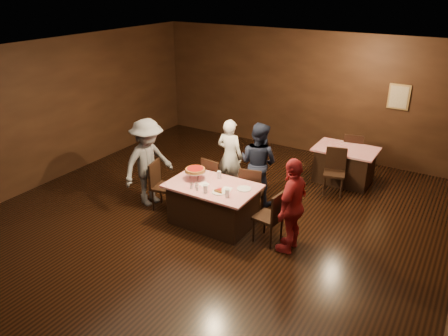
% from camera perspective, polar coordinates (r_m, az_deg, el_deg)
% --- Properties ---
extents(room, '(10.00, 10.04, 3.02)m').
position_cam_1_polar(room, '(6.69, -5.01, 6.24)').
color(room, black).
rests_on(room, ground).
extents(main_table, '(1.60, 1.00, 0.77)m').
position_cam_1_polar(main_table, '(7.87, -1.47, -4.77)').
color(main_table, '#AD0B18').
rests_on(main_table, ground).
extents(back_table, '(1.30, 0.90, 0.77)m').
position_cam_1_polar(back_table, '(9.84, 15.43, 0.39)').
color(back_table, '#A90B1E').
rests_on(back_table, ground).
extents(chair_far_left, '(0.46, 0.46, 0.95)m').
position_cam_1_polar(chair_far_left, '(8.58, -1.03, -1.54)').
color(chair_far_left, black).
rests_on(chair_far_left, ground).
extents(chair_far_right, '(0.51, 0.51, 0.95)m').
position_cam_1_polar(chair_far_right, '(8.23, 3.69, -2.77)').
color(chair_far_right, black).
rests_on(chair_far_right, ground).
extents(chair_end_left, '(0.50, 0.50, 0.95)m').
position_cam_1_polar(chair_end_left, '(8.41, -7.81, -2.34)').
color(chair_end_left, black).
rests_on(chair_end_left, ground).
extents(chair_end_right, '(0.46, 0.46, 0.95)m').
position_cam_1_polar(chair_end_right, '(7.36, 5.79, -6.26)').
color(chair_end_right, black).
rests_on(chair_end_right, ground).
extents(chair_back_near, '(0.51, 0.51, 0.95)m').
position_cam_1_polar(chair_back_near, '(9.18, 14.22, -0.57)').
color(chair_back_near, black).
rests_on(chair_back_near, ground).
extents(chair_back_far, '(0.49, 0.49, 0.95)m').
position_cam_1_polar(chair_back_far, '(10.34, 16.46, 1.98)').
color(chair_back_far, black).
rests_on(chair_back_far, ground).
extents(diner_white_jacket, '(0.57, 0.38, 1.56)m').
position_cam_1_polar(diner_white_jacket, '(8.91, 0.77, 1.58)').
color(diner_white_jacket, white).
rests_on(diner_white_jacket, ground).
extents(diner_navy_hoodie, '(0.85, 0.69, 1.63)m').
position_cam_1_polar(diner_navy_hoodie, '(8.51, 4.51, 0.67)').
color(diner_navy_hoodie, '#181D32').
rests_on(diner_navy_hoodie, ground).
extents(diner_grey_knit, '(0.84, 1.22, 1.74)m').
position_cam_1_polar(diner_grey_knit, '(8.49, -9.87, 0.70)').
color(diner_grey_knit, '#5E5E63').
rests_on(diner_grey_knit, ground).
extents(diner_red_shirt, '(0.39, 0.95, 1.62)m').
position_cam_1_polar(diner_red_shirt, '(7.03, 8.91, -4.87)').
color(diner_red_shirt, '#A92429').
rests_on(diner_red_shirt, ground).
extents(pizza_stand, '(0.38, 0.38, 0.22)m').
position_cam_1_polar(pizza_stand, '(7.86, -3.78, -0.26)').
color(pizza_stand, black).
rests_on(pizza_stand, main_table).
extents(plate_with_slice, '(0.25, 0.25, 0.06)m').
position_cam_1_polar(plate_with_slice, '(7.42, -0.63, -3.04)').
color(plate_with_slice, white).
rests_on(plate_with_slice, main_table).
extents(plate_empty, '(0.25, 0.25, 0.01)m').
position_cam_1_polar(plate_empty, '(7.55, 2.63, -2.72)').
color(plate_empty, white).
rests_on(plate_empty, main_table).
extents(glass_front_left, '(0.08, 0.08, 0.14)m').
position_cam_1_polar(glass_front_left, '(7.41, -2.44, -2.72)').
color(glass_front_left, silver).
rests_on(glass_front_left, main_table).
extents(glass_front_right, '(0.08, 0.08, 0.14)m').
position_cam_1_polar(glass_front_right, '(7.26, 0.42, -3.31)').
color(glass_front_right, silver).
rests_on(glass_front_right, main_table).
extents(glass_back, '(0.08, 0.08, 0.14)m').
position_cam_1_polar(glass_back, '(7.92, -0.64, -0.90)').
color(glass_back, silver).
rests_on(glass_back, main_table).
extents(condiments, '(0.17, 0.10, 0.09)m').
position_cam_1_polar(condiments, '(7.55, -3.82, -2.41)').
color(condiments, silver).
rests_on(condiments, main_table).
extents(napkin_center, '(0.19, 0.19, 0.01)m').
position_cam_1_polar(napkin_center, '(7.55, 0.42, -2.75)').
color(napkin_center, white).
rests_on(napkin_center, main_table).
extents(napkin_left, '(0.21, 0.21, 0.01)m').
position_cam_1_polar(napkin_left, '(7.73, -2.64, -2.12)').
color(napkin_left, white).
rests_on(napkin_left, main_table).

